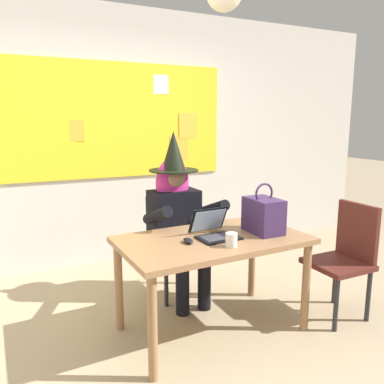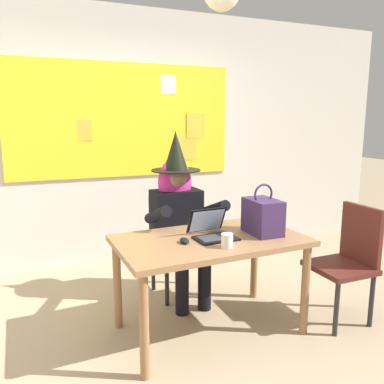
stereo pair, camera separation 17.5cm
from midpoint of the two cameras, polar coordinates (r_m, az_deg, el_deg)
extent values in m
plane|color=tan|center=(2.92, 0.80, -21.48)|extent=(24.00, 24.00, 0.00)
cube|color=beige|center=(4.28, -9.00, 7.90)|extent=(6.78, 0.10, 2.72)
cube|color=yellow|center=(4.21, -8.88, 10.44)|extent=(2.40, 0.02, 1.20)
cube|color=gold|center=(4.13, -14.52, 8.88)|extent=(0.15, 0.01, 0.22)
cube|color=white|center=(4.36, -2.32, 15.63)|extent=(0.17, 0.01, 0.20)
cube|color=gold|center=(4.43, 0.35, 6.57)|extent=(0.23, 0.01, 0.28)
cube|color=gold|center=(4.47, 1.78, 9.80)|extent=(0.24, 0.01, 0.28)
cube|color=#8E6642|center=(2.79, 4.53, -7.20)|extent=(1.37, 0.84, 0.04)
cylinder|color=#8E6642|center=(2.43, -4.96, -19.34)|extent=(0.06, 0.06, 0.68)
cylinder|color=#8E6642|center=(3.02, 18.10, -13.66)|extent=(0.06, 0.06, 0.68)
cylinder|color=#8E6642|center=(2.99, -9.33, -13.43)|extent=(0.06, 0.06, 0.68)
cylinder|color=#8E6642|center=(3.48, 10.68, -9.95)|extent=(0.06, 0.06, 0.68)
cube|color=#2D3347|center=(3.46, -0.74, -8.62)|extent=(0.45, 0.45, 0.04)
cube|color=#2D3347|center=(3.55, -2.03, -3.97)|extent=(0.38, 0.06, 0.45)
cylinder|color=#262628|center=(3.47, 3.09, -12.43)|extent=(0.04, 0.04, 0.39)
cylinder|color=#262628|center=(3.33, -2.20, -13.42)|extent=(0.04, 0.04, 0.39)
cylinder|color=#262628|center=(3.75, 0.57, -10.61)|extent=(0.04, 0.04, 0.39)
cylinder|color=#262628|center=(3.62, -4.37, -11.42)|extent=(0.04, 0.04, 0.39)
cylinder|color=black|center=(3.27, 3.44, -13.53)|extent=(0.11, 0.11, 0.43)
cylinder|color=black|center=(3.19, 0.13, -14.14)|extent=(0.11, 0.11, 0.43)
cylinder|color=black|center=(3.32, 2.16, -8.56)|extent=(0.16, 0.42, 0.15)
cylinder|color=black|center=(3.24, -1.07, -9.03)|extent=(0.16, 0.42, 0.15)
cube|color=black|center=(3.40, -0.87, -4.05)|extent=(0.43, 0.27, 0.52)
cylinder|color=black|center=(3.27, 4.73, -2.60)|extent=(0.10, 0.47, 0.24)
cylinder|color=black|center=(3.07, -3.54, -3.45)|extent=(0.10, 0.47, 0.24)
sphere|color=#A37A60|center=(3.32, -0.89, 1.96)|extent=(0.20, 0.20, 0.20)
ellipsoid|color=#D82D8C|center=(3.36, -1.08, 1.36)|extent=(0.31, 0.23, 0.44)
cylinder|color=black|center=(3.31, -0.89, 3.24)|extent=(0.43, 0.43, 0.01)
cone|color=black|center=(3.30, -0.90, 6.14)|extent=(0.21, 0.21, 0.34)
cube|color=black|center=(2.76, 5.40, -6.87)|extent=(0.30, 0.22, 0.01)
cube|color=#333338|center=(2.75, 5.41, -6.71)|extent=(0.25, 0.16, 0.00)
cube|color=black|center=(2.85, 3.94, -4.14)|extent=(0.30, 0.11, 0.19)
cube|color=#99B7E0|center=(2.85, 4.02, -4.27)|extent=(0.26, 0.09, 0.17)
ellipsoid|color=black|center=(2.66, 0.77, -7.24)|extent=(0.06, 0.11, 0.03)
cube|color=#38234C|center=(2.91, 12.14, -3.59)|extent=(0.20, 0.30, 0.26)
torus|color=#38234C|center=(2.88, 12.27, -0.31)|extent=(0.16, 0.02, 0.16)
cylinder|color=silver|center=(2.58, 7.17, -7.17)|extent=(0.08, 0.08, 0.09)
cube|color=#4C1E19|center=(3.25, 22.55, -10.30)|extent=(0.42, 0.42, 0.04)
cube|color=#4C1E19|center=(3.31, 25.20, -5.67)|extent=(0.04, 0.38, 0.45)
cylinder|color=#262628|center=(3.12, 22.21, -15.77)|extent=(0.04, 0.04, 0.42)
cylinder|color=#262628|center=(3.34, 18.02, -13.67)|extent=(0.04, 0.04, 0.42)
cylinder|color=#262628|center=(3.35, 26.50, -14.24)|extent=(0.04, 0.04, 0.42)
cylinder|color=#262628|center=(3.56, 22.31, -12.43)|extent=(0.04, 0.04, 0.42)
camera|label=1|loc=(0.09, -88.34, 0.31)|focal=35.96mm
camera|label=2|loc=(0.09, 91.66, -0.31)|focal=35.96mm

